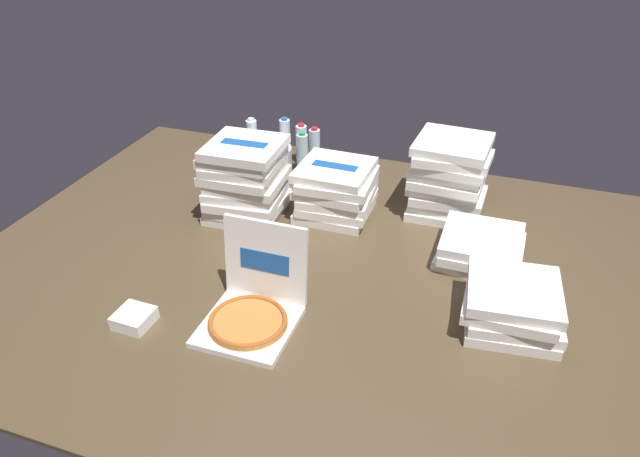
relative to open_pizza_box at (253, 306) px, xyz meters
The scene contains 16 objects.
ground_plane 0.46m from the open_pizza_box, 72.78° to the left, with size 3.20×2.40×0.02m, color #4C3D28.
open_pizza_box is the anchor object (origin of this frame).
pizza_stack_left_mid 1.09m from the open_pizza_box, 42.11° to the left, with size 0.39×0.39×0.13m.
pizza_stack_left_near 0.92m from the open_pizza_box, 86.93° to the left, with size 0.39×0.38×0.27m.
pizza_stack_center_far 1.02m from the open_pizza_box, 18.32° to the left, with size 0.40×0.40×0.18m.
pizza_stack_right_far 0.86m from the open_pizza_box, 116.69° to the left, with size 0.41×0.41×0.40m.
pizza_stack_center_near 1.28m from the open_pizza_box, 62.83° to the left, with size 0.39×0.39×0.40m.
ice_bucket 1.38m from the open_pizza_box, 110.79° to the left, with size 0.28×0.28×0.13m, color #B7BABF.
water_bottle_0 1.55m from the open_pizza_box, 107.33° to the left, with size 0.07×0.07×0.25m.
water_bottle_1 1.42m from the open_pizza_box, 99.75° to the left, with size 0.07×0.07×0.25m.
water_bottle_2 1.34m from the open_pizza_box, 102.20° to the left, with size 0.07×0.07×0.25m.
water_bottle_3 1.17m from the open_pizza_box, 118.56° to the left, with size 0.07×0.07×0.25m.
water_bottle_4 1.17m from the open_pizza_box, 106.30° to the left, with size 0.07×0.07×0.25m.
water_bottle_5 1.55m from the open_pizza_box, 114.71° to the left, with size 0.07×0.07×0.25m.
water_bottle_6 1.46m from the open_pizza_box, 103.14° to the left, with size 0.07×0.07×0.25m.
napkin_pile 0.48m from the open_pizza_box, 158.32° to the right, with size 0.14×0.14×0.06m, color white.
Camera 1 is at (0.73, -2.11, 1.60)m, focal length 33.89 mm.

